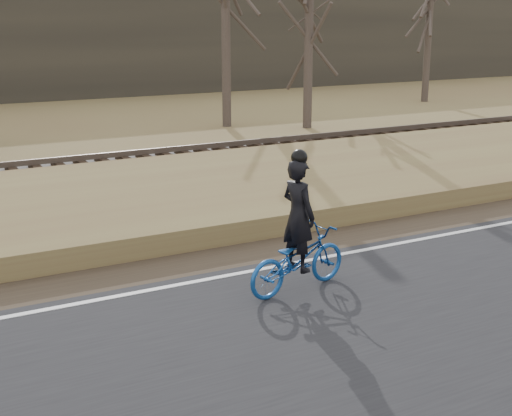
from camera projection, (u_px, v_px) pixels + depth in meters
name	position (u px, v px, depth m)	size (l,w,h in m)	color
ground	(189.00, 291.00, 11.67)	(120.00, 120.00, 0.00)	olive
road	(263.00, 351.00, 9.54)	(120.00, 6.00, 0.06)	black
edge_line	(184.00, 284.00, 11.82)	(120.00, 0.12, 0.01)	silver
shoulder	(163.00, 268.00, 12.68)	(120.00, 1.60, 0.04)	#473A2B
embankment	(111.00, 217.00, 15.17)	(120.00, 5.00, 0.44)	olive
ballast	(66.00, 181.00, 18.40)	(120.00, 3.00, 0.45)	slate
railroad	(65.00, 170.00, 18.32)	(120.00, 2.40, 0.29)	black
cyclist	(298.00, 247.00, 11.39)	(2.05, 1.03, 2.31)	#154792
bare_tree_center	(226.00, 24.00, 27.93)	(0.36, 0.36, 8.09)	#4C3F37
bare_tree_right	(309.00, 39.00, 27.72)	(0.36, 0.36, 6.99)	#4C3F37
bare_tree_far_right	(429.00, 25.00, 36.30)	(0.36, 0.36, 7.74)	#4C3F37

